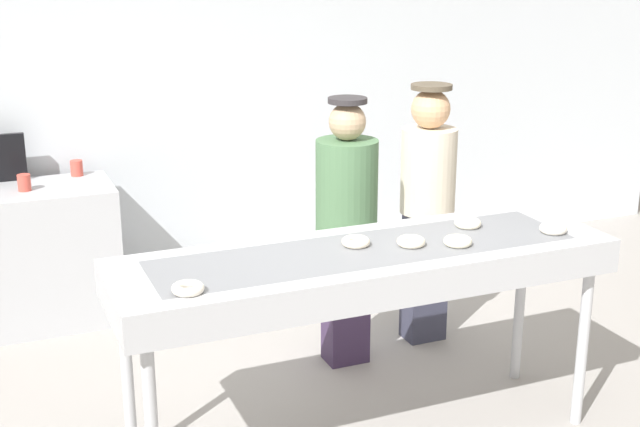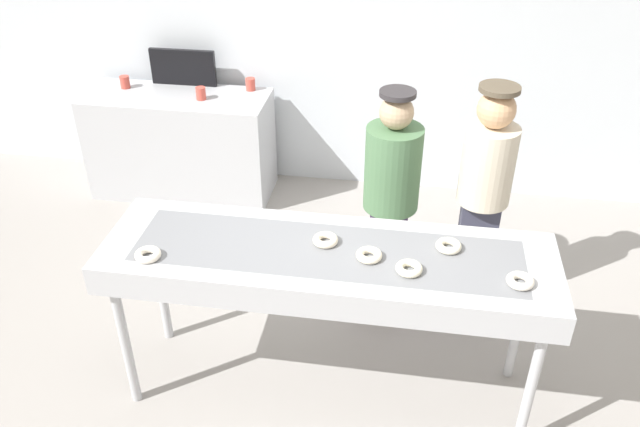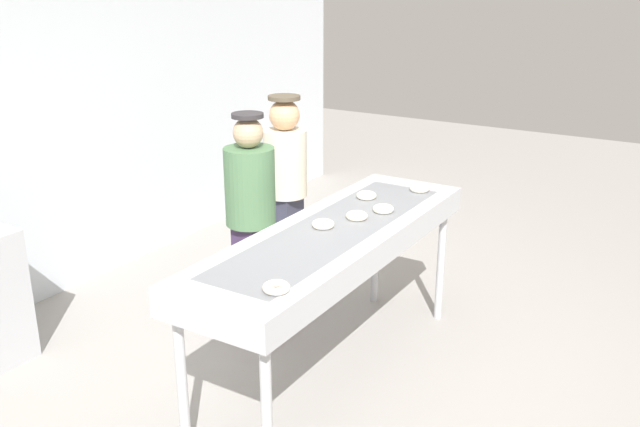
{
  "view_description": "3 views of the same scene",
  "coord_description": "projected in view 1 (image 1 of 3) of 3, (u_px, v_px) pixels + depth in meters",
  "views": [
    {
      "loc": [
        -1.66,
        -3.42,
        2.34
      ],
      "look_at": [
        -0.17,
        0.15,
        1.16
      ],
      "focal_mm": 48.64,
      "sensor_mm": 36.0,
      "label": 1
    },
    {
      "loc": [
        0.39,
        -2.7,
        2.98
      ],
      "look_at": [
        -0.06,
        0.14,
        1.14
      ],
      "focal_mm": 36.34,
      "sensor_mm": 36.0,
      "label": 2
    },
    {
      "loc": [
        -3.36,
        -1.96,
        2.44
      ],
      "look_at": [
        -0.18,
        -0.01,
        1.16
      ],
      "focal_mm": 38.97,
      "sensor_mm": 36.0,
      "label": 3
    }
  ],
  "objects": [
    {
      "name": "paper_cup_2",
      "position": [
        77.0,
        168.0,
        5.73
      ],
      "size": [
        0.08,
        0.08,
        0.1
      ],
      "primitive_type": "cylinder",
      "color": "#CC4C3F",
      "rests_on": "prep_counter"
    },
    {
      "name": "sugar_donut_3",
      "position": [
        458.0,
        241.0,
        4.07
      ],
      "size": [
        0.17,
        0.17,
        0.04
      ],
      "primitive_type": "torus",
      "rotation": [
        0.0,
        0.0,
        0.32
      ],
      "color": "#F8F0CE",
      "rests_on": "fryer_conveyor"
    },
    {
      "name": "worker_baker",
      "position": [
        346.0,
        217.0,
        4.9
      ],
      "size": [
        0.35,
        0.35,
        1.57
      ],
      "rotation": [
        0.0,
        0.0,
        3.15
      ],
      "color": "#3A2A49",
      "rests_on": "ground"
    },
    {
      "name": "back_wall",
      "position": [
        210.0,
        52.0,
        6.1
      ],
      "size": [
        8.0,
        0.12,
        3.31
      ],
      "primitive_type": "cube",
      "color": "silver",
      "rests_on": "ground"
    },
    {
      "name": "sugar_donut_0",
      "position": [
        468.0,
        223.0,
        4.34
      ],
      "size": [
        0.19,
        0.19,
        0.04
      ],
      "primitive_type": "torus",
      "rotation": [
        0.0,
        0.0,
        2.56
      ],
      "color": "white",
      "rests_on": "fryer_conveyor"
    },
    {
      "name": "sugar_donut_5",
      "position": [
        356.0,
        242.0,
        4.07
      ],
      "size": [
        0.16,
        0.16,
        0.04
      ],
      "primitive_type": "torus",
      "rotation": [
        0.0,
        0.0,
        1.77
      ],
      "color": "#F6E7CA",
      "rests_on": "fryer_conveyor"
    },
    {
      "name": "sugar_donut_2",
      "position": [
        411.0,
        242.0,
        4.07
      ],
      "size": [
        0.16,
        0.16,
        0.04
      ],
      "primitive_type": "torus",
      "rotation": [
        0.0,
        0.0,
        1.37
      ],
      "color": "#F8ECCE",
      "rests_on": "fryer_conveyor"
    },
    {
      "name": "fryer_conveyor",
      "position": [
        365.0,
        267.0,
        4.05
      ],
      "size": [
        2.38,
        0.7,
        1.01
      ],
      "color": "#B7BABF",
      "rests_on": "ground"
    },
    {
      "name": "sugar_donut_1",
      "position": [
        553.0,
        229.0,
        4.26
      ],
      "size": [
        0.18,
        0.18,
        0.04
      ],
      "primitive_type": "torus",
      "rotation": [
        0.0,
        0.0,
        2.64
      ],
      "color": "white",
      "rests_on": "fryer_conveyor"
    },
    {
      "name": "sugar_donut_4",
      "position": [
        188.0,
        288.0,
        3.51
      ],
      "size": [
        0.18,
        0.18,
        0.04
      ],
      "primitive_type": "torus",
      "rotation": [
        0.0,
        0.0,
        2.65
      ],
      "color": "white",
      "rests_on": "fryer_conveyor"
    },
    {
      "name": "worker_assistant",
      "position": [
        427.0,
        199.0,
        5.2
      ],
      "size": [
        0.33,
        0.33,
        1.6
      ],
      "rotation": [
        0.0,
        0.0,
        2.85
      ],
      "color": "#36374A",
      "rests_on": "ground"
    },
    {
      "name": "paper_cup_0",
      "position": [
        24.0,
        183.0,
        5.37
      ],
      "size": [
        0.08,
        0.08,
        0.1
      ],
      "primitive_type": "cylinder",
      "color": "#CC4C3F",
      "rests_on": "prep_counter"
    }
  ]
}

